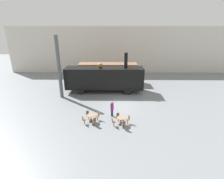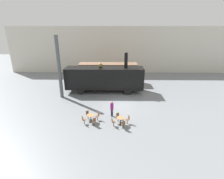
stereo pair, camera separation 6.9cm
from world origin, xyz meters
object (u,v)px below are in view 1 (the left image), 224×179
Objects in this scene: steam_locomotive at (104,78)px; cafe_table_near at (121,119)px; passenger_coach_wooden at (108,71)px; cafe_table_mid at (91,117)px; cafe_chair_0 at (118,116)px; visitor_person at (112,108)px.

cafe_table_near is (2.01, -9.07, -1.52)m from steam_locomotive.
passenger_coach_wooden is 12.07× the size of cafe_table_near.
steam_locomotive reaches higher than cafe_table_mid.
steam_locomotive reaches higher than cafe_table_near.
cafe_chair_0 is 0.51× the size of visitor_person.
cafe_table_near is at bearing -77.49° from steam_locomotive.
passenger_coach_wooden is 12.69m from cafe_chair_0.
passenger_coach_wooden is at bearing 84.48° from cafe_table_mid.
passenger_coach_wooden is at bearing 94.07° from visitor_person.
passenger_coach_wooden reaches higher than cafe_chair_0.
cafe_table_near is at bearing -9.49° from cafe_table_mid.
cafe_chair_0 reaches higher than cafe_table_mid.
visitor_person is at bearing -167.14° from cafe_chair_0.
cafe_table_mid is at bearing -148.42° from visitor_person.
visitor_person is at bearing -85.93° from passenger_coach_wooden.
steam_locomotive reaches higher than cafe_chair_0.
cafe_table_near is (1.68, -13.26, -1.40)m from passenger_coach_wooden.
cafe_table_near is 1.00× the size of cafe_table_mid.
cafe_table_near is 0.47× the size of visitor_person.
cafe_table_mid is (-2.91, 0.49, 0.00)m from cafe_table_near.
cafe_table_near is 0.77m from cafe_chair_0.
passenger_coach_wooden is 12.02× the size of cafe_table_mid.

